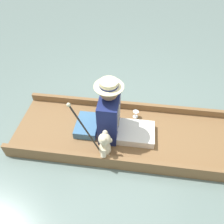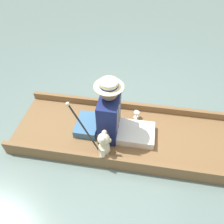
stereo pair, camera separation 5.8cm
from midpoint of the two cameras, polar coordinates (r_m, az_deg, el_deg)
name	(u,v)px [view 2 (the right image)]	position (r m, az deg, el deg)	size (l,w,h in m)	color
ground_plane	(124,137)	(3.16, 3.79, -6.63)	(16.00, 16.00, 0.00)	slate
punt_boat	(125,135)	(3.12, 3.85, -5.91)	(1.07, 3.08, 0.21)	brown
seat_cushion	(88,125)	(3.12, -5.87, -3.33)	(0.43, 0.30, 0.11)	teal
seated_person	(115,117)	(2.82, 1.35, -1.22)	(0.45, 0.79, 0.90)	white
teddy_bear	(104,146)	(2.70, -1.44, -8.76)	(0.29, 0.17, 0.42)	beige
wine_glass	(136,114)	(3.24, 6.91, -0.40)	(0.09, 0.09, 0.11)	silver
walking_cane	(84,128)	(2.47, -6.62, -4.26)	(0.04, 0.37, 0.90)	#2D2823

